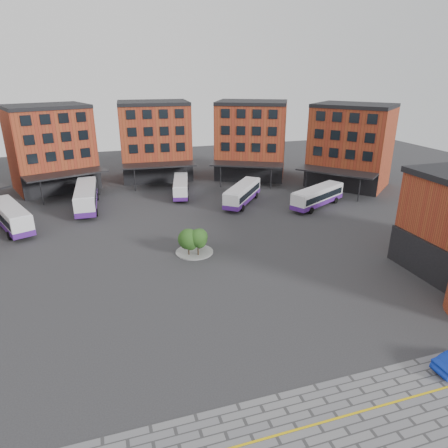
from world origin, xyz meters
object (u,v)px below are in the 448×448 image
object	(u,v)px
tree_island	(194,240)
bus_c	(86,197)
bus_f	(318,196)
bus_d	(181,186)
bus_e	(242,193)
bus_b	(11,216)

from	to	relation	value
tree_island	bus_c	distance (m)	24.13
bus_c	bus_f	xyz separation A→B (m)	(34.34, -9.86, -0.25)
bus_d	bus_e	world-z (taller)	bus_e
bus_b	bus_e	size ratio (longest dim) A/B	1.16
tree_island	bus_e	xyz separation A→B (m)	(11.75, 16.06, -0.10)
bus_e	bus_b	bearing A→B (deg)	-139.35
bus_c	bus_e	xyz separation A→B (m)	(23.69, -4.91, -0.24)
bus_e	bus_d	bearing A→B (deg)	177.66
bus_c	bus_e	world-z (taller)	bus_c
bus_d	bus_e	distance (m)	11.26
bus_b	bus_e	bearing A→B (deg)	-21.08
tree_island	bus_d	size ratio (longest dim) A/B	0.42
bus_e	bus_f	world-z (taller)	bus_e
bus_d	bus_f	size ratio (longest dim) A/B	0.95
tree_island	bus_e	bearing A→B (deg)	53.81
bus_d	bus_b	bearing A→B (deg)	-148.70
tree_island	bus_f	distance (m)	25.00
bus_b	bus_f	xyz separation A→B (m)	(43.91, -4.04, -0.11)
bus_f	bus_e	bearing A→B (deg)	-142.60
bus_c	bus_d	distance (m)	15.47
tree_island	bus_c	world-z (taller)	bus_c
bus_c	bus_f	bearing A→B (deg)	-14.21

